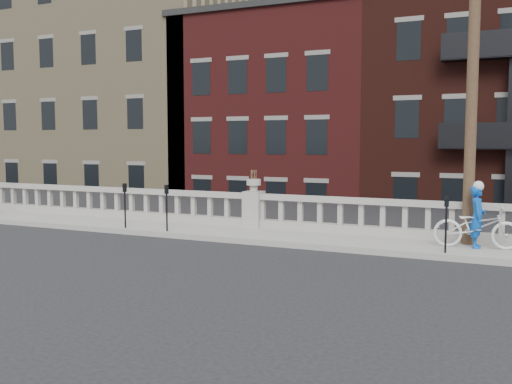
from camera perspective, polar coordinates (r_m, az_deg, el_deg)
ground at (r=14.14m, az=-6.98°, el=-6.28°), size 120.00×120.00×0.00m
sidewalk at (r=16.71m, az=-1.60°, el=-4.21°), size 32.00×2.20×0.15m
balustrade at (r=17.48m, az=-0.23°, el=-1.92°), size 28.00×0.34×1.03m
planter_pedestal at (r=17.46m, az=-0.23°, el=-1.30°), size 0.55×0.55×1.76m
lower_level at (r=35.49m, az=13.68°, el=4.76°), size 80.00×44.00×20.80m
utility_pole at (r=15.63m, az=20.94°, el=13.81°), size 1.60×0.28×10.00m
parking_meter_a at (r=17.70m, az=-12.98°, el=-0.81°), size 0.10×0.09×1.36m
parking_meter_b at (r=16.83m, az=-8.92°, el=-1.04°), size 0.10×0.09×1.36m
parking_meter_c at (r=14.15m, az=18.49°, el=-2.42°), size 0.10×0.09×1.36m
bicycle at (r=15.07m, az=21.20°, el=-3.24°), size 2.11×0.93×1.07m
cyclist at (r=15.09m, az=21.26°, el=-2.31°), size 0.39×0.58×1.55m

